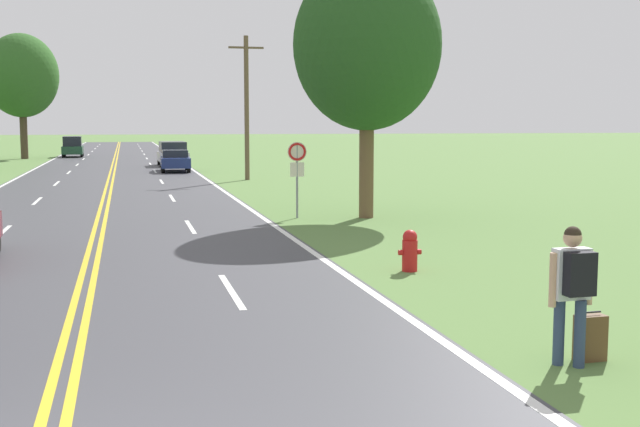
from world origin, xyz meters
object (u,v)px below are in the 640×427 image
at_px(hitchhiker_person, 573,282).
at_px(tree_right_cluster, 21,76).
at_px(fire_hydrant, 410,250).
at_px(car_dark_green_van_mid_far, 73,146).
at_px(tree_behind_sign, 367,45).
at_px(traffic_sign, 297,161).
at_px(car_silver_suv_mid_near, 173,153).
at_px(car_dark_blue_sedan_approaching, 175,160).
at_px(suitcase, 590,338).

distance_m(hitchhiker_person, tree_right_cluster, 62.83).
xyz_separation_m(fire_hydrant, car_dark_green_van_mid_far, (-9.85, 57.46, 0.49)).
bearing_deg(tree_behind_sign, traffic_sign, 169.16).
bearing_deg(tree_right_cluster, car_silver_suv_mid_near, -51.11).
bearing_deg(fire_hydrant, car_dark_green_van_mid_far, 99.72).
height_order(fire_hydrant, car_silver_suv_mid_near, car_silver_suv_mid_near).
height_order(traffic_sign, car_dark_blue_sedan_approaching, traffic_sign).
xyz_separation_m(tree_right_cluster, car_silver_suv_mid_near, (11.18, -13.86, -5.85)).
height_order(suitcase, tree_right_cluster, tree_right_cluster).
distance_m(fire_hydrant, car_silver_suv_mid_near, 40.93).
xyz_separation_m(car_dark_blue_sedan_approaching, car_dark_green_van_mid_far, (-7.31, 23.07, 0.22)).
height_order(suitcase, car_dark_blue_sedan_approaching, car_dark_blue_sedan_approaching).
xyz_separation_m(tree_behind_sign, tree_right_cluster, (-15.29, 45.79, 1.43)).
distance_m(suitcase, tree_behind_sign, 16.09).
bearing_deg(tree_right_cluster, traffic_sign, -73.82).
bearing_deg(car_silver_suv_mid_near, tree_right_cluster, -142.20).
relative_size(tree_behind_sign, car_dark_green_van_mid_far, 2.01).
xyz_separation_m(hitchhiker_person, fire_hydrant, (0.28, 6.45, -0.63)).
bearing_deg(fire_hydrant, tree_behind_sign, 78.53).
bearing_deg(tree_behind_sign, car_dark_blue_sedan_approaching, 99.68).
xyz_separation_m(fire_hydrant, car_silver_suv_mid_near, (-2.30, 40.86, 0.46)).
xyz_separation_m(fire_hydrant, car_dark_blue_sedan_approaching, (-2.53, 34.39, 0.28)).
bearing_deg(tree_right_cluster, tree_behind_sign, -71.54).
bearing_deg(car_dark_green_van_mid_far, suitcase, -172.18).
distance_m(tree_behind_sign, car_silver_suv_mid_near, 32.50).
bearing_deg(car_dark_blue_sedan_approaching, tree_behind_sign, 11.30).
bearing_deg(tree_behind_sign, fire_hydrant, -101.47).
height_order(fire_hydrant, tree_right_cluster, tree_right_cluster).
distance_m(fire_hydrant, car_dark_blue_sedan_approaching, 34.49).
bearing_deg(tree_right_cluster, suitcase, -77.45).
relative_size(suitcase, tree_behind_sign, 0.08).
height_order(tree_behind_sign, car_dark_green_van_mid_far, tree_behind_sign).
bearing_deg(car_dark_green_van_mid_far, traffic_sign, -169.84).
xyz_separation_m(traffic_sign, tree_behind_sign, (2.12, -0.41, 3.53)).
distance_m(hitchhiker_person, car_dark_blue_sedan_approaching, 40.91).
relative_size(suitcase, traffic_sign, 0.27).
xyz_separation_m(suitcase, tree_right_cluster, (-13.58, 60.99, 6.44)).
distance_m(fire_hydrant, tree_behind_sign, 10.33).
relative_size(tree_right_cluster, car_dark_green_van_mid_far, 2.56).
height_order(car_silver_suv_mid_near, car_dark_green_van_mid_far, car_dark_green_van_mid_far).
height_order(suitcase, car_silver_suv_mid_near, car_silver_suv_mid_near).
height_order(tree_right_cluster, car_silver_suv_mid_near, tree_right_cluster).
relative_size(fire_hydrant, traffic_sign, 0.35).
height_order(suitcase, car_dark_green_van_mid_far, car_dark_green_van_mid_far).
relative_size(traffic_sign, car_dark_green_van_mid_far, 0.60).
bearing_deg(tree_right_cluster, car_dark_blue_sedan_approaching, -61.70).
distance_m(hitchhiker_person, tree_behind_sign, 16.09).
distance_m(tree_behind_sign, car_dark_green_van_mid_far, 50.11).
distance_m(traffic_sign, tree_right_cluster, 47.52).
height_order(suitcase, traffic_sign, traffic_sign).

